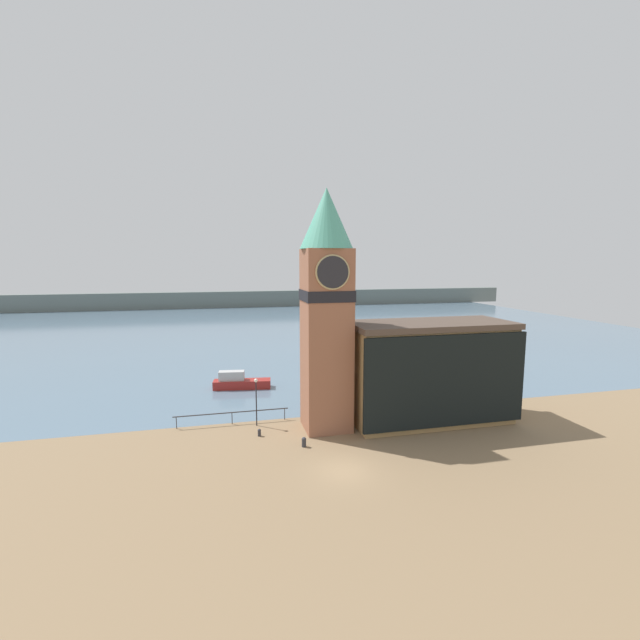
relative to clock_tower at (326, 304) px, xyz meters
name	(u,v)px	position (x,y,z in m)	size (l,w,h in m)	color
ground_plane	(344,470)	(-0.73, -7.75, -10.65)	(160.00, 160.00, 0.00)	#846B4C
water	(255,325)	(-0.73, 62.89, -10.65)	(160.00, 120.00, 0.00)	slate
far_shoreline	(245,299)	(-0.73, 102.89, -8.15)	(180.00, 3.00, 5.00)	slate
pier_railing	(232,414)	(-7.87, 2.64, -9.70)	(9.92, 0.08, 1.09)	#333338
clock_tower	(326,304)	(0.00, 0.00, 0.00)	(4.37, 4.37, 20.07)	#935B42
pier_building	(430,371)	(9.43, -0.41, -6.16)	(14.48, 6.25, 8.93)	#A88451
boat_near	(240,382)	(-6.70, 13.40, -9.91)	(6.50, 2.43, 2.01)	maroon
mooring_bollard_near	(259,432)	(-5.79, -0.55, -10.32)	(0.28, 0.28, 0.61)	#2D2D33
mooring_bollard_far	(304,442)	(-2.63, -3.39, -10.24)	(0.35, 0.35, 0.76)	#2D2D33
lamp_post	(256,393)	(-5.80, 1.78, -7.73)	(0.32, 0.32, 4.21)	black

